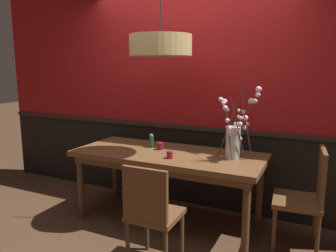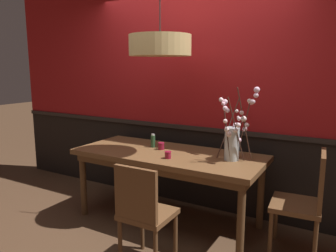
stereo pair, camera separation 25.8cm
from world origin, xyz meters
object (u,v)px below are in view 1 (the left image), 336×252
chair_near_side_right (151,211)px  candle_holder_nearer_edge (160,146)px  condiment_bottle (151,141)px  pendant_lamp (161,45)px  chair_far_side_right (221,158)px  chair_head_east_end (307,194)px  candle_holder_nearer_center (170,155)px  chair_far_side_left (177,153)px  dining_table (168,160)px  vase_with_blossoms (234,137)px

chair_near_side_right → candle_holder_nearer_edge: 1.04m
condiment_bottle → pendant_lamp: pendant_lamp is taller
chair_far_side_right → candle_holder_nearer_edge: bearing=-120.7°
chair_head_east_end → candle_holder_nearer_edge: chair_head_east_end is taller
candle_holder_nearer_center → candle_holder_nearer_edge: size_ratio=0.92×
pendant_lamp → candle_holder_nearer_edge: bearing=119.2°
chair_far_side_left → candle_holder_nearer_edge: chair_far_side_left is taller
dining_table → chair_near_side_right: size_ratio=2.22×
chair_head_east_end → pendant_lamp: (-1.41, -0.13, 1.35)m
dining_table → chair_far_side_left: size_ratio=2.14×
dining_table → condiment_bottle: bearing=156.1°
chair_far_side_left → candle_holder_nearer_center: chair_far_side_left is taller
candle_holder_nearer_center → candle_holder_nearer_edge: candle_holder_nearer_edge is taller
chair_far_side_right → chair_near_side_right: bearing=-92.8°
chair_near_side_right → chair_far_side_right: 1.70m
candle_holder_nearer_edge → pendant_lamp: 1.08m
chair_near_side_right → chair_far_side_right: size_ratio=0.95×
chair_far_side_right → condiment_bottle: chair_far_side_right is taller
chair_far_side_left → pendant_lamp: size_ratio=0.81×
chair_near_side_right → candle_holder_nearer_center: bearing=102.1°
chair_near_side_right → candle_holder_nearer_center: chair_near_side_right is taller
candle_holder_nearer_center → chair_far_side_right: bearing=78.2°
chair_far_side_right → vase_with_blossoms: (0.35, -0.79, 0.46)m
dining_table → candle_holder_nearer_center: size_ratio=27.96×
pendant_lamp → chair_near_side_right: bearing=-68.9°
candle_holder_nearer_edge → condiment_bottle: 0.14m
pendant_lamp → condiment_bottle: bearing=137.1°
condiment_bottle → candle_holder_nearer_edge: bearing=-18.4°
candle_holder_nearer_center → pendant_lamp: pendant_lamp is taller
chair_near_side_right → candle_holder_nearer_edge: (-0.38, 0.92, 0.30)m
dining_table → chair_far_side_left: chair_far_side_left is taller
chair_head_east_end → candle_holder_nearer_edge: size_ratio=12.34×
dining_table → candle_holder_nearer_center: candle_holder_nearer_center is taller
dining_table → condiment_bottle: 0.33m
condiment_bottle → chair_far_side_right: bearing=51.0°
vase_with_blossoms → candle_holder_nearer_edge: (-0.82, 0.00, -0.18)m
dining_table → pendant_lamp: bearing=-110.9°
condiment_bottle → dining_table: bearing=-23.9°
candle_holder_nearer_center → vase_with_blossoms: bearing=25.3°
chair_near_side_right → candle_holder_nearer_center: 0.72m
dining_table → chair_far_side_left: (-0.27, 0.86, -0.16)m
chair_far_side_right → chair_head_east_end: chair_head_east_end is taller
chair_near_side_right → condiment_bottle: bearing=118.2°
chair_head_east_end → candle_holder_nearer_edge: (-1.51, 0.04, 0.28)m
chair_near_side_right → candle_holder_nearer_center: size_ratio=12.61×
chair_head_east_end → condiment_bottle: (-1.64, 0.08, 0.31)m
chair_far_side_left → condiment_bottle: bearing=-89.5°
chair_head_east_end → candle_holder_nearer_center: (-1.26, -0.23, 0.28)m
candle_holder_nearer_center → candle_holder_nearer_edge: (-0.24, 0.27, 0.00)m
chair_head_east_end → condiment_bottle: size_ratio=6.32×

